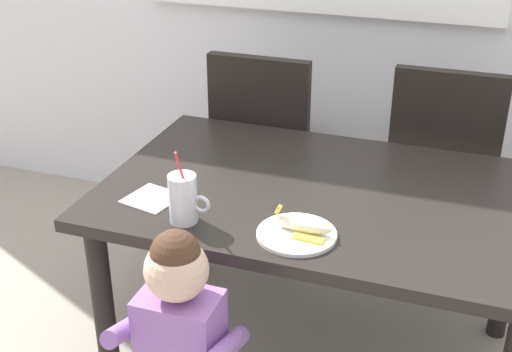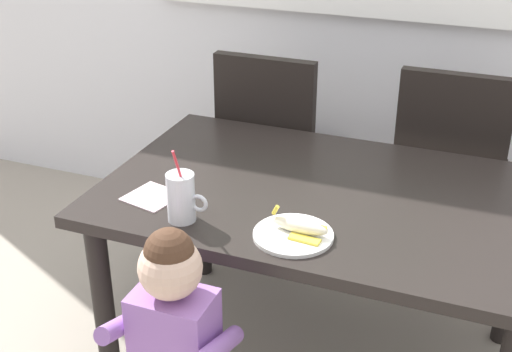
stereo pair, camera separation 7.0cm
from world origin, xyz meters
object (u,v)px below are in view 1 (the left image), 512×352
(dining_table, at_px, (321,214))
(paper_napkin, at_px, (152,198))
(milk_cup, at_px, (183,201))
(snack_plate, at_px, (297,234))
(dining_chair_right, at_px, (443,162))
(dining_chair_left, at_px, (267,144))
(peeled_banana, at_px, (304,226))
(toddler_standing, at_px, (180,331))

(dining_table, relative_size, paper_napkin, 9.41)
(milk_cup, height_order, snack_plate, milk_cup)
(paper_napkin, bearing_deg, dining_chair_right, 48.75)
(snack_plate, xyz_separation_m, paper_napkin, (-0.49, 0.06, -0.00))
(dining_chair_left, height_order, paper_napkin, dining_chair_left)
(dining_table, xyz_separation_m, milk_cup, (-0.34, -0.33, 0.16))
(milk_cup, height_order, peeled_banana, milk_cup)
(dining_chair_left, bearing_deg, paper_napkin, 83.94)
(milk_cup, bearing_deg, dining_chair_left, 93.67)
(snack_plate, bearing_deg, milk_cup, -175.22)
(dining_table, distance_m, snack_plate, 0.32)
(milk_cup, distance_m, snack_plate, 0.34)
(peeled_banana, distance_m, paper_napkin, 0.51)
(toddler_standing, bearing_deg, peeled_banana, 50.48)
(milk_cup, xyz_separation_m, peeled_banana, (0.35, 0.04, -0.04))
(dining_table, bearing_deg, peeled_banana, -86.78)
(toddler_standing, xyz_separation_m, snack_plate, (0.24, 0.29, 0.18))
(dining_chair_right, relative_size, paper_napkin, 6.40)
(dining_chair_left, distance_m, milk_cup, 0.99)
(dining_table, height_order, peeled_banana, peeled_banana)
(dining_chair_left, height_order, peeled_banana, dining_chair_left)
(paper_napkin, bearing_deg, milk_cup, -30.61)
(peeled_banana, bearing_deg, dining_chair_right, 72.33)
(toddler_standing, relative_size, paper_napkin, 5.59)
(dining_chair_right, height_order, peeled_banana, dining_chair_right)
(dining_table, relative_size, snack_plate, 6.14)
(dining_chair_left, xyz_separation_m, milk_cup, (0.06, -0.96, 0.23))
(dining_chair_right, distance_m, milk_cup, 1.25)
(dining_table, height_order, toddler_standing, toddler_standing)
(dining_chair_left, relative_size, snack_plate, 4.17)
(dining_table, xyz_separation_m, toddler_standing, (-0.24, -0.60, -0.09))
(dining_table, xyz_separation_m, dining_chair_right, (0.33, 0.70, -0.07))
(dining_table, bearing_deg, dining_chair_left, 122.23)
(milk_cup, height_order, paper_napkin, milk_cup)
(dining_chair_right, xyz_separation_m, paper_napkin, (-0.82, -0.94, 0.16))
(dining_chair_right, height_order, paper_napkin, dining_chair_right)
(peeled_banana, bearing_deg, paper_napkin, 174.24)
(dining_chair_left, xyz_separation_m, dining_chair_right, (0.73, 0.07, 0.00))
(dining_table, relative_size, dining_chair_left, 1.47)
(toddler_standing, relative_size, milk_cup, 3.41)
(dining_chair_left, height_order, dining_chair_right, same)
(dining_chair_left, relative_size, milk_cup, 3.90)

